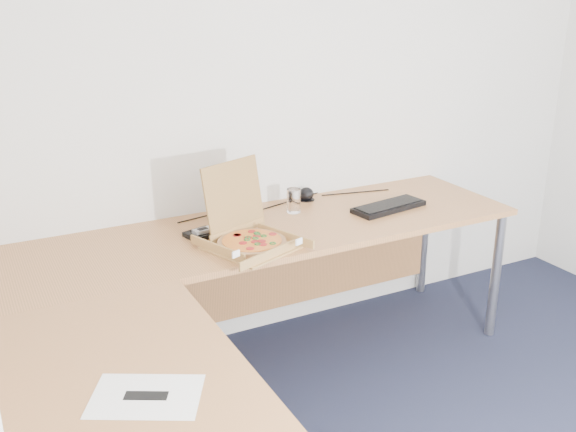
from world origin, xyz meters
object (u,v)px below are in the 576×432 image
keyboard (389,207)px  wallet (201,234)px  desk (240,282)px  drinking_glass (294,201)px  pizza_box (250,238)px

keyboard → wallet: 0.98m
keyboard → desk: bearing=-167.5°
desk → wallet: wallet is taller
desk → keyboard: bearing=21.1°
drinking_glass → wallet: drinking_glass is taller
desk → pizza_box: bearing=57.9°
desk → drinking_glass: 0.79m
pizza_box → keyboard: bearing=-12.2°
wallet → desk: bearing=-106.4°
wallet → pizza_box: bearing=-69.6°
drinking_glass → keyboard: (0.45, -0.18, -0.05)m
pizza_box → wallet: 0.26m
wallet → drinking_glass: bearing=-4.5°
keyboard → pizza_box: bearing=-179.9°
keyboard → drinking_glass: bearing=149.3°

